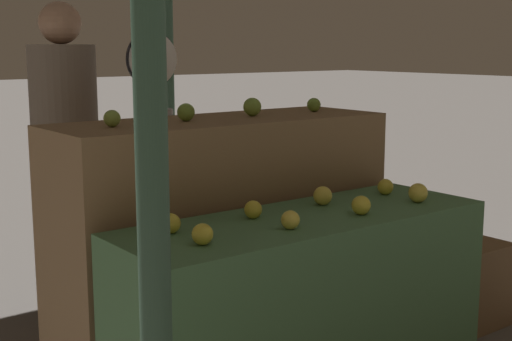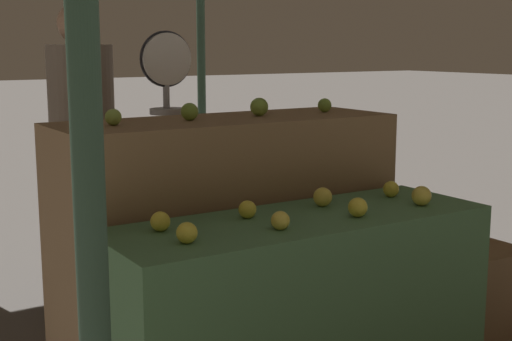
# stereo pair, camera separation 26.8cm
# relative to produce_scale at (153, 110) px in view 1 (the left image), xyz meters

# --- Properties ---
(display_counter_front) EXTENTS (1.63, 0.55, 0.79)m
(display_counter_front) POSITION_rel_produce_scale_xyz_m (0.00, -1.24, -0.74)
(display_counter_front) COLOR #4C7A4C
(display_counter_front) RESTS_ON ground_plane
(display_counter_back) EXTENTS (1.63, 0.55, 1.14)m
(display_counter_back) POSITION_rel_produce_scale_xyz_m (0.00, -0.64, -0.57)
(display_counter_back) COLOR olive
(display_counter_back) RESTS_ON ground_plane
(apple_front_0) EXTENTS (0.08, 0.08, 0.08)m
(apple_front_0) POSITION_rel_produce_scale_xyz_m (-0.57, -1.33, -0.31)
(apple_front_0) COLOR gold
(apple_front_0) RESTS_ON display_counter_front
(apple_front_1) EXTENTS (0.07, 0.07, 0.07)m
(apple_front_1) POSITION_rel_produce_scale_xyz_m (-0.18, -1.36, -0.31)
(apple_front_1) COLOR yellow
(apple_front_1) RESTS_ON display_counter_front
(apple_front_2) EXTENTS (0.08, 0.08, 0.08)m
(apple_front_2) POSITION_rel_produce_scale_xyz_m (0.20, -1.35, -0.31)
(apple_front_2) COLOR gold
(apple_front_2) RESTS_ON display_counter_front
(apple_front_3) EXTENTS (0.09, 0.09, 0.09)m
(apple_front_3) POSITION_rel_produce_scale_xyz_m (0.57, -1.34, -0.30)
(apple_front_3) COLOR yellow
(apple_front_3) RESTS_ON display_counter_front
(apple_front_4) EXTENTS (0.08, 0.08, 0.08)m
(apple_front_4) POSITION_rel_produce_scale_xyz_m (-0.57, -1.13, -0.31)
(apple_front_4) COLOR gold
(apple_front_4) RESTS_ON display_counter_front
(apple_front_5) EXTENTS (0.07, 0.07, 0.07)m
(apple_front_5) POSITION_rel_produce_scale_xyz_m (-0.19, -1.13, -0.31)
(apple_front_5) COLOR gold
(apple_front_5) RESTS_ON display_counter_front
(apple_front_6) EXTENTS (0.08, 0.08, 0.08)m
(apple_front_6) POSITION_rel_produce_scale_xyz_m (0.19, -1.13, -0.31)
(apple_front_6) COLOR yellow
(apple_front_6) RESTS_ON display_counter_front
(apple_front_7) EXTENTS (0.07, 0.07, 0.07)m
(apple_front_7) POSITION_rel_produce_scale_xyz_m (0.58, -1.14, -0.31)
(apple_front_7) COLOR gold
(apple_front_7) RESTS_ON display_counter_front
(apple_back_0) EXTENTS (0.07, 0.07, 0.07)m
(apple_back_0) POSITION_rel_produce_scale_xyz_m (-0.56, -0.64, 0.04)
(apple_back_0) COLOR #8EB247
(apple_back_0) RESTS_ON display_counter_back
(apple_back_1) EXTENTS (0.08, 0.08, 0.08)m
(apple_back_1) POSITION_rel_produce_scale_xyz_m (-0.19, -0.63, 0.04)
(apple_back_1) COLOR #7AA338
(apple_back_1) RESTS_ON display_counter_back
(apple_back_2) EXTENTS (0.09, 0.09, 0.09)m
(apple_back_2) POSITION_rel_produce_scale_xyz_m (0.19, -0.63, 0.05)
(apple_back_2) COLOR #84AD3D
(apple_back_2) RESTS_ON display_counter_back
(apple_back_3) EXTENTS (0.07, 0.07, 0.07)m
(apple_back_3) POSITION_rel_produce_scale_xyz_m (0.58, -0.63, 0.04)
(apple_back_3) COLOR #7AA338
(apple_back_3) RESTS_ON display_counter_back
(produce_scale) EXTENTS (0.30, 0.20, 1.56)m
(produce_scale) POSITION_rel_produce_scale_xyz_m (0.00, 0.00, 0.00)
(produce_scale) COLOR #99999E
(produce_scale) RESTS_ON ground_plane
(person_vendor_at_scale) EXTENTS (0.38, 0.38, 1.71)m
(person_vendor_at_scale) POSITION_rel_produce_scale_xyz_m (-0.36, 0.33, -0.15)
(person_vendor_at_scale) COLOR #2D2D38
(person_vendor_at_scale) RESTS_ON ground_plane
(wooden_crate_side) EXTENTS (0.45, 0.45, 0.45)m
(wooden_crate_side) POSITION_rel_produce_scale_xyz_m (1.21, -1.09, -0.92)
(wooden_crate_side) COLOR brown
(wooden_crate_side) RESTS_ON ground_plane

